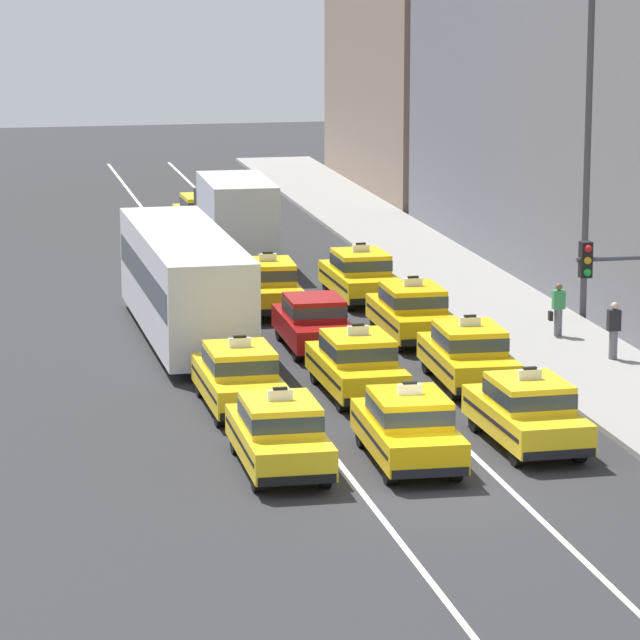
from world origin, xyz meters
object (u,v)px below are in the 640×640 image
bus_left_third (184,280)px  taxi_center_second (357,363)px  taxi_center_fourth (267,285)px  box_truck_center_fifth (234,217)px  taxi_left_second (239,376)px  taxi_right_nearest (527,411)px  taxi_center_nearest (408,427)px  sedan_center_third (314,321)px  taxi_right_third (412,311)px  pedestrian_mid_block (558,310)px  pedestrian_near_crosswalk (614,330)px  taxi_right_fourth (360,275)px  taxi_center_sixth (203,214)px  taxi_left_nearest (279,433)px  taxi_right_second (468,354)px

bus_left_third → taxi_center_second: bus_left_third is taller
taxi_center_fourth → box_truck_center_fifth: size_ratio=0.66×
taxi_left_second → taxi_right_nearest: bearing=-38.2°
taxi_center_nearest → sedan_center_third: taxi_center_nearest is taller
taxi_left_second → taxi_center_second: size_ratio=1.00×
box_truck_center_fifth → taxi_right_third: 14.04m
taxi_left_second → bus_left_third: size_ratio=0.41×
taxi_center_second → pedestrian_mid_block: 9.11m
taxi_center_fourth → box_truck_center_fifth: bearing=88.0°
pedestrian_near_crosswalk → pedestrian_mid_block: bearing=99.3°
taxi_right_third → pedestrian_near_crosswalk: 6.34m
taxi_center_nearest → taxi_right_fourth: bearing=80.5°
taxi_left_second → taxi_right_fourth: bearing=65.2°
taxi_center_fourth → taxi_right_nearest: 17.32m
sedan_center_third → taxi_right_nearest: 11.61m
taxi_center_fourth → pedestrian_mid_block: size_ratio=2.92×
taxi_right_nearest → taxi_right_third: bearing=88.7°
box_truck_center_fifth → pedestrian_near_crosswalk: box_truck_center_fifth is taller
taxi_center_sixth → taxi_right_nearest: (3.06, -32.51, 0.00)m
sedan_center_third → taxi_right_third: 3.20m
taxi_left_nearest → box_truck_center_fifth: 26.58m
taxi_center_fourth → taxi_center_sixth: bearing=89.5°
box_truck_center_fifth → pedestrian_mid_block: 16.39m
taxi_center_second → taxi_right_fourth: 12.89m
taxi_center_nearest → pedestrian_near_crosswalk: 11.82m
box_truck_center_fifth → taxi_right_third: box_truck_center_fifth is taller
bus_left_third → taxi_center_fourth: size_ratio=2.42×
taxi_left_nearest → taxi_right_fourth: 19.91m
sedan_center_third → taxi_right_fourth: bearing=66.9°
sedan_center_third → taxi_right_second: taxi_right_second is taller
taxi_right_second → taxi_left_nearest: bearing=-132.9°
taxi_left_nearest → taxi_center_second: 7.15m
taxi_center_second → taxi_right_nearest: bearing=-63.1°
taxi_left_nearest → taxi_center_nearest: bearing=-1.0°
sedan_center_third → box_truck_center_fifth: size_ratio=0.62×
taxi_center_second → taxi_center_nearest: bearing=-92.3°
taxi_right_third → taxi_right_second: bearing=-89.4°
taxi_right_third → pedestrian_mid_block: 4.33m
taxi_left_nearest → bus_left_third: 14.11m
taxi_left_second → taxi_center_nearest: (2.98, -5.61, 0.00)m
taxi_left_nearest → taxi_left_second: bearing=90.2°
box_truck_center_fifth → taxi_right_third: size_ratio=1.53×
sedan_center_third → taxi_right_third: bearing=12.6°
taxi_left_nearest → taxi_center_second: (3.22, 6.38, 0.00)m
taxi_left_nearest → taxi_right_nearest: same height
taxi_left_second → taxi_center_fourth: 12.58m
taxi_right_nearest → taxi_center_second: bearing=116.9°
taxi_right_second → box_truck_center_fifth: bearing=99.4°
box_truck_center_fifth → taxi_right_third: bearing=-76.9°
box_truck_center_fifth → taxi_right_nearest: bearing=-83.5°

